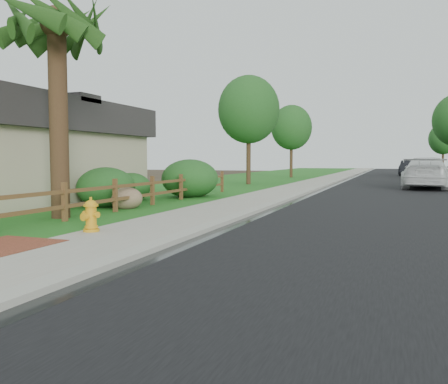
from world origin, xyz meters
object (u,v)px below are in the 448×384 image
at_px(ranch_fence, 135,192).
at_px(dark_car_mid, 430,171).
at_px(fire_hydrant, 91,216).
at_px(white_suv, 427,173).
at_px(palm_tree, 56,21).

height_order(ranch_fence, dark_car_mid, dark_car_mid).
xyz_separation_m(fire_hydrant, dark_car_mid, (8.90, 33.54, 0.31)).
relative_size(fire_hydrant, white_suv, 0.13).
bearing_deg(ranch_fence, dark_car_mid, 69.22).
distance_m(palm_tree, dark_car_mid, 33.74).
distance_m(palm_tree, white_suv, 21.90).
bearing_deg(white_suv, ranch_fence, 63.12).
bearing_deg(dark_car_mid, ranch_fence, 93.49).
bearing_deg(palm_tree, fire_hydrant, -40.01).
bearing_deg(fire_hydrant, ranch_fence, 110.49).
distance_m(ranch_fence, dark_car_mid, 30.44).
bearing_deg(fire_hydrant, palm_tree, 139.99).
xyz_separation_m(palm_tree, fire_hydrant, (2.60, -2.18, -5.07)).
bearing_deg(palm_tree, ranch_fence, 76.43).
bearing_deg(palm_tree, dark_car_mid, 69.86).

